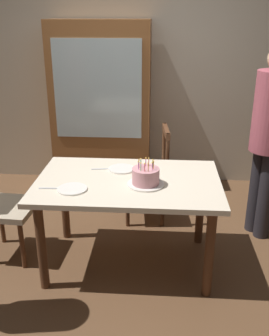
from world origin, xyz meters
TOP-DOWN VIEW (x-y plane):
  - ground at (0.00, 0.00)m, footprint 6.40×6.40m
  - back_wall at (0.00, 1.85)m, footprint 6.40×0.10m
  - dining_table at (0.00, 0.00)m, footprint 1.43×0.92m
  - birthday_cake at (0.14, -0.08)m, footprint 0.28×0.28m
  - plate_near_celebrant at (-0.39, -0.21)m, footprint 0.22×0.22m
  - plate_far_side at (-0.07, 0.21)m, footprint 0.22×0.22m
  - fork_near_celebrant at (-0.55, -0.20)m, footprint 0.18×0.02m
  - fork_far_side at (-0.23, 0.20)m, footprint 0.18×0.05m
  - chair_spindle_back at (0.13, 0.78)m, footprint 0.48×0.48m
  - person_guest at (1.18, 0.56)m, footprint 0.32×0.32m
  - china_cabinet at (-0.44, 1.56)m, footprint 1.10×0.45m

SIDE VIEW (x-z plane):
  - ground at x=0.00m, z-range 0.00..0.00m
  - chair_spindle_back at x=0.13m, z-range -0.02..0.93m
  - dining_table at x=0.00m, z-range 0.28..1.04m
  - fork_near_celebrant at x=-0.55m, z-range 0.76..0.77m
  - fork_far_side at x=-0.23m, z-range 0.76..0.77m
  - plate_near_celebrant at x=-0.39m, z-range 0.76..0.77m
  - plate_far_side at x=-0.07m, z-range 0.76..0.77m
  - birthday_cake at x=0.14m, z-range 0.72..0.92m
  - china_cabinet at x=-0.44m, z-range 0.00..1.90m
  - person_guest at x=1.18m, z-range 0.12..1.84m
  - back_wall at x=0.00m, z-range 0.00..2.60m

